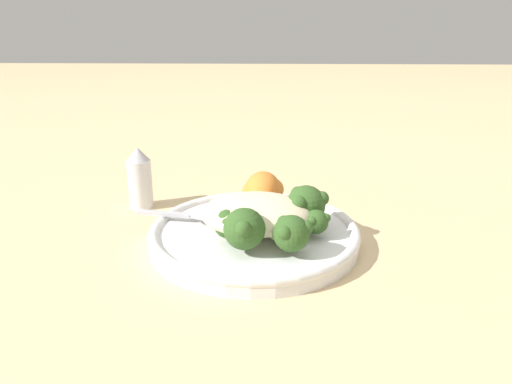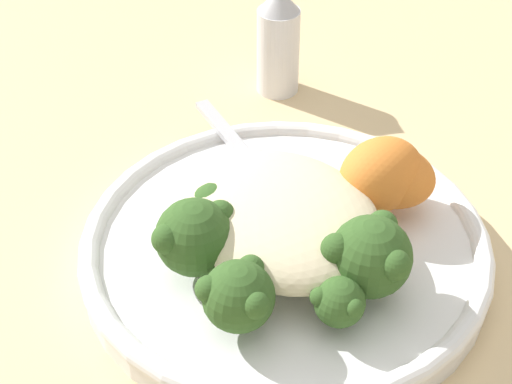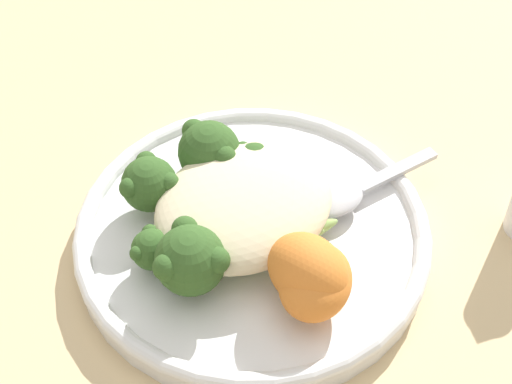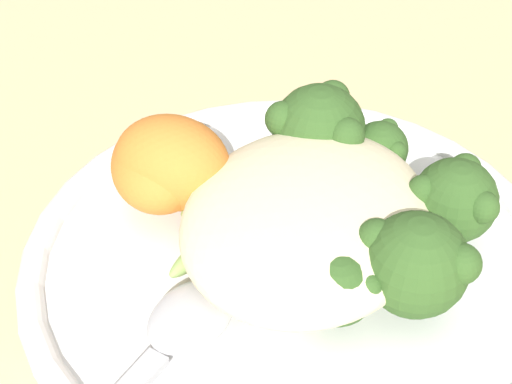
{
  "view_description": "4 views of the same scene",
  "coord_description": "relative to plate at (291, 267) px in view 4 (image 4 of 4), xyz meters",
  "views": [
    {
      "loc": [
        -0.01,
        0.5,
        0.25
      ],
      "look_at": [
        0.01,
        -0.01,
        0.06
      ],
      "focal_mm": 35.0,
      "sensor_mm": 36.0,
      "label": 1
    },
    {
      "loc": [
        -0.27,
        0.22,
        0.35
      ],
      "look_at": [
        0.02,
        0.01,
        0.05
      ],
      "focal_mm": 60.0,
      "sensor_mm": 36.0,
      "label": 2
    },
    {
      "loc": [
        -0.22,
        -0.28,
        0.45
      ],
      "look_at": [
        0.02,
        0.0,
        0.04
      ],
      "focal_mm": 60.0,
      "sensor_mm": 36.0,
      "label": 3
    },
    {
      "loc": [
        0.25,
        0.09,
        0.28
      ],
      "look_at": [
        0.02,
        -0.02,
        0.06
      ],
      "focal_mm": 60.0,
      "sensor_mm": 36.0,
      "label": 4
    }
  ],
  "objects": [
    {
      "name": "broccoli_stalk_1",
      "position": [
        0.01,
        0.05,
        0.03
      ],
      "size": [
        0.04,
        0.12,
        0.04
      ],
      "rotation": [
        0.0,
        0.0,
        1.61
      ],
      "color": "#8EB25B",
      "rests_on": "plate"
    },
    {
      "name": "broccoli_stalk_2",
      "position": [
        -0.03,
        0.04,
        0.03
      ],
      "size": [
        0.08,
        0.12,
        0.04
      ],
      "rotation": [
        0.0,
        0.0,
        2.09
      ],
      "color": "#8EB25B",
      "rests_on": "plate"
    },
    {
      "name": "plate",
      "position": [
        0.0,
        0.0,
        0.0
      ],
      "size": [
        0.24,
        0.24,
        0.02
      ],
      "color": "white",
      "rests_on": "ground_plane"
    },
    {
      "name": "broccoli_stalk_3",
      "position": [
        -0.04,
        0.0,
        0.02
      ],
      "size": [
        0.11,
        0.08,
        0.03
      ],
      "rotation": [
        0.0,
        0.0,
        2.61
      ],
      "color": "#8EB25B",
      "rests_on": "plate"
    },
    {
      "name": "broccoli_stalk_4",
      "position": [
        -0.05,
        -0.01,
        0.03
      ],
      "size": [
        0.13,
        0.06,
        0.04
      ],
      "rotation": [
        0.0,
        0.0,
        2.89
      ],
      "color": "#8EB25B",
      "rests_on": "plate"
    },
    {
      "name": "sweet_potato_chunk_1",
      "position": [
        -0.01,
        -0.06,
        0.03
      ],
      "size": [
        0.05,
        0.06,
        0.04
      ],
      "primitive_type": "ellipsoid",
      "rotation": [
        0.0,
        0.0,
        1.62
      ],
      "color": "orange",
      "rests_on": "plate"
    },
    {
      "name": "ground_plane",
      "position": [
        -0.01,
        0.01,
        -0.01
      ],
      "size": [
        4.0,
        4.0,
        0.0
      ],
      "primitive_type": "plane",
      "color": "#D6B784"
    },
    {
      "name": "spoon",
      "position": [
        0.06,
        -0.02,
        0.01
      ],
      "size": [
        0.11,
        0.04,
        0.01
      ],
      "rotation": [
        0.0,
        0.0,
        6.14
      ],
      "color": "#B7B7BC",
      "rests_on": "plate"
    },
    {
      "name": "broccoli_stalk_0",
      "position": [
        0.02,
        0.02,
        0.02
      ],
      "size": [
        0.04,
        0.1,
        0.03
      ],
      "rotation": [
        0.0,
        0.0,
        1.31
      ],
      "color": "#8EB25B",
      "rests_on": "plate"
    },
    {
      "name": "sweet_potato_chunk_0",
      "position": [
        -0.01,
        -0.07,
        0.03
      ],
      "size": [
        0.07,
        0.07,
        0.03
      ],
      "primitive_type": "ellipsoid",
      "rotation": [
        0.0,
        0.0,
        3.73
      ],
      "color": "orange",
      "rests_on": "plate"
    },
    {
      "name": "quinoa_mound",
      "position": [
        -0.0,
        0.01,
        0.03
      ],
      "size": [
        0.12,
        0.1,
        0.04
      ],
      "primitive_type": "ellipsoid",
      "color": "beige",
      "rests_on": "plate"
    }
  ]
}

